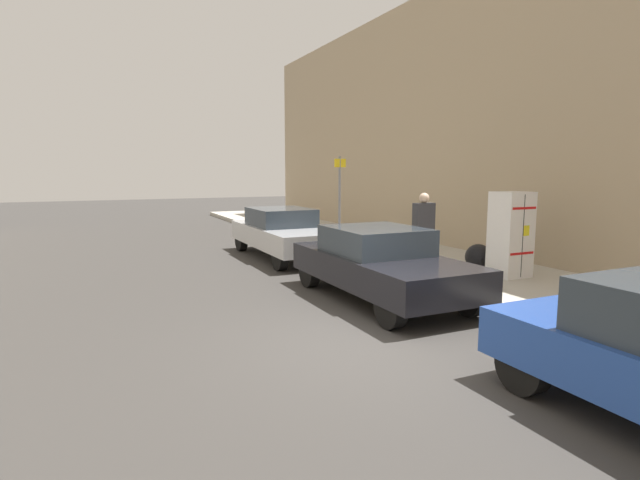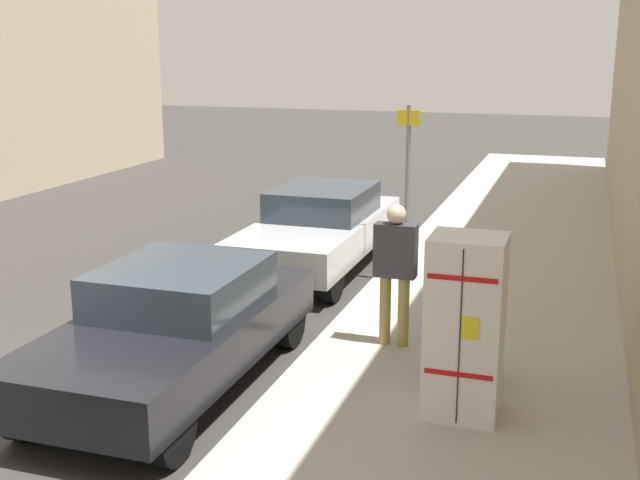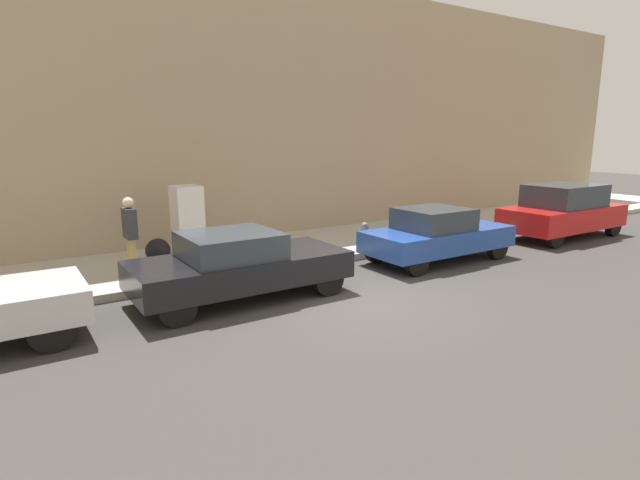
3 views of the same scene
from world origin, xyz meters
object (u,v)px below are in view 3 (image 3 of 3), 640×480
object	(u,v)px
fire_hydrant	(365,235)
parked_hatchback_blue	(437,234)
discarded_refrigerator	(188,222)
parked_suv_red	(563,211)
parked_sedan_dark	(239,264)
pedestrian_walking_far	(130,231)
trash_bag	(158,251)

from	to	relation	value
fire_hydrant	parked_hatchback_blue	world-z (taller)	parked_hatchback_blue
discarded_refrigerator	parked_hatchback_blue	world-z (taller)	discarded_refrigerator
fire_hydrant	parked_suv_red	distance (m)	7.06
parked_sedan_dark	parked_suv_red	world-z (taller)	parked_suv_red
parked_suv_red	discarded_refrigerator	bearing A→B (deg)	-106.13
pedestrian_walking_far	discarded_refrigerator	bearing A→B (deg)	-166.22
discarded_refrigerator	pedestrian_walking_far	bearing A→B (deg)	-56.45
discarded_refrigerator	fire_hydrant	xyz separation A→B (m)	(1.65, 4.43, -0.55)
parked_suv_red	pedestrian_walking_far	bearing A→B (deg)	-99.55
discarded_refrigerator	pedestrian_walking_far	size ratio (longest dim) A/B	1.04
pedestrian_walking_far	parked_sedan_dark	xyz separation A→B (m)	(2.18, 1.57, -0.50)
parked_hatchback_blue	parked_suv_red	world-z (taller)	parked_suv_red
trash_bag	parked_suv_red	size ratio (longest dim) A/B	0.14
discarded_refrigerator	pedestrian_walking_far	world-z (taller)	discarded_refrigerator
parked_hatchback_blue	parked_suv_red	distance (m)	5.74
parked_hatchback_blue	pedestrian_walking_far	bearing A→B (deg)	-106.80
pedestrian_walking_far	parked_hatchback_blue	xyz separation A→B (m)	(2.18, 7.21, -0.50)
parked_hatchback_blue	discarded_refrigerator	bearing A→B (deg)	-120.44
discarded_refrigerator	trash_bag	size ratio (longest dim) A/B	3.04
trash_bag	parked_sedan_dark	xyz separation A→B (m)	(3.15, 0.74, 0.24)
fire_hydrant	trash_bag	world-z (taller)	fire_hydrant
fire_hydrant	parked_hatchback_blue	distance (m)	1.98
discarded_refrigerator	pedestrian_walking_far	xyz separation A→B (m)	(1.09, -1.65, 0.12)
discarded_refrigerator	trash_bag	world-z (taller)	discarded_refrigerator
parked_suv_red	trash_bag	bearing A→B (deg)	-104.56
parked_sedan_dark	parked_hatchback_blue	distance (m)	5.64
parked_sedan_dark	parked_suv_red	bearing A→B (deg)	90.00
fire_hydrant	pedestrian_walking_far	bearing A→B (deg)	-95.25
discarded_refrigerator	parked_sedan_dark	size ratio (longest dim) A/B	0.43
trash_bag	parked_hatchback_blue	world-z (taller)	parked_hatchback_blue
discarded_refrigerator	parked_sedan_dark	bearing A→B (deg)	-1.36
pedestrian_walking_far	trash_bag	bearing A→B (deg)	-150.06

